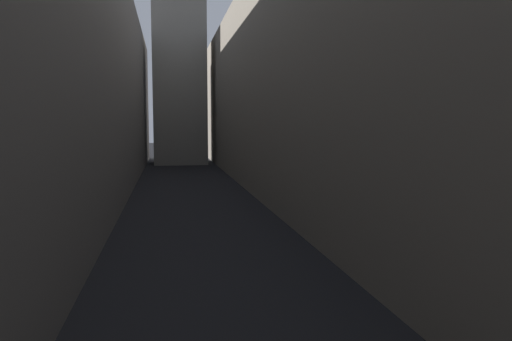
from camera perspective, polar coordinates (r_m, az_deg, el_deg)
The scene contains 3 objects.
ground_plane at distance 38.17m, azimuth -7.14°, elevation -4.34°, with size 264.00×264.00×0.00m, color black.
building_block_left at distance 40.98m, azimuth -24.99°, elevation 10.00°, with size 13.32×108.00×20.15m, color slate.
building_block_right at distance 41.77m, azimuth 7.78°, elevation 10.60°, with size 10.65×108.00×20.49m, color gray.
Camera 1 is at (-2.06, 10.44, 6.51)m, focal length 33.91 mm.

